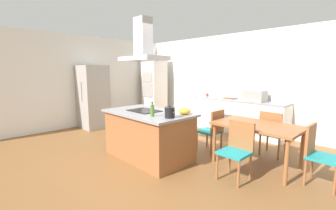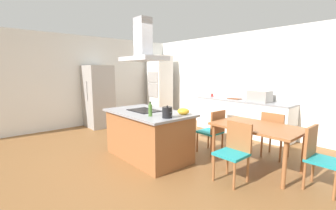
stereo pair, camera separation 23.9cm
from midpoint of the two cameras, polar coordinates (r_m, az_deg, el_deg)
name	(u,v)px [view 2 (the right image)]	position (r m, az deg, el deg)	size (l,w,h in m)	color
ground	(199,141)	(5.54, 9.10, -9.00)	(16.00, 16.00, 0.00)	brown
wall_back	(242,82)	(6.74, 19.03, 5.45)	(7.20, 0.10, 2.70)	white
wall_left	(111,80)	(7.71, -13.38, 6.02)	(0.10, 8.80, 2.70)	white
kitchen_island	(148,134)	(4.41, -3.49, -7.37)	(1.73, 1.02, 0.90)	#995B33
cooktop	(144,110)	(4.40, -4.48, -1.36)	(0.60, 0.44, 0.01)	black
tea_kettle	(167,112)	(3.71, 1.67, -1.89)	(0.22, 0.17, 0.21)	black
olive_oil_bottle	(150,110)	(3.84, -2.69, -1.30)	(0.07, 0.07, 0.25)	#47722D
mixing_bowl	(183,111)	(4.01, 5.60, -1.61)	(0.21, 0.21, 0.12)	gold
back_counter	(241,117)	(6.40, 18.98, -2.83)	(2.58, 0.62, 0.90)	white
countertop_microwave	(260,96)	(6.09, 23.09, 2.01)	(0.50, 0.38, 0.28)	#9E9993
coffee_mug_red	(212,95)	(6.95, 11.99, 2.46)	(0.08, 0.08, 0.09)	red
cutting_board	(235,99)	(6.50, 17.43, 1.52)	(0.34, 0.24, 0.02)	brown
wall_oven_stack	(160,87)	(8.18, -1.20, 4.64)	(0.70, 0.66, 2.20)	white
refrigerator	(98,96)	(7.03, -16.17, 2.09)	(0.80, 0.73, 1.82)	#9E9993
dining_table	(257,130)	(4.19, 23.06, -5.88)	(1.40, 0.90, 0.75)	#995B33
chair_facing_back_wall	(274,132)	(4.83, 26.45, -6.20)	(0.42, 0.42, 0.89)	teal
chair_facing_island	(235,148)	(3.67, 18.26, -10.22)	(0.42, 0.42, 0.89)	teal
chair_at_right_end	(318,154)	(3.95, 35.10, -10.06)	(0.42, 0.42, 0.89)	teal
chair_at_left_end	(213,129)	(4.69, 12.82, -5.92)	(0.42, 0.42, 0.89)	teal
range_hood	(143,47)	(4.36, -4.67, 14.31)	(0.90, 0.55, 0.78)	#ADADB2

